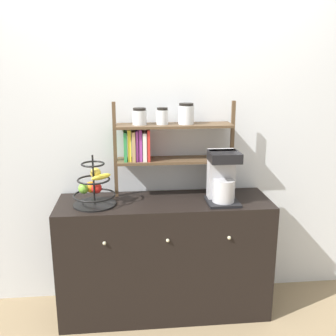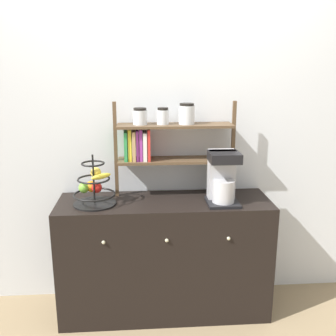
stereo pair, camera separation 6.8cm
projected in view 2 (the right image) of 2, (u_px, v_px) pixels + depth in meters
The scene contains 6 objects.
ground_plane at pixel (167, 328), 2.66m from camera, with size 12.00×12.00×0.00m, color #847051.
wall_back at pixel (162, 126), 2.81m from camera, with size 7.00×0.05×2.60m, color silver.
sideboard at pixel (164, 257), 2.77m from camera, with size 1.45×0.47×0.83m.
coffee_maker at pixel (223, 177), 2.59m from camera, with size 0.21×0.23×0.35m.
fruit_stand at pixel (94, 187), 2.58m from camera, with size 0.28×0.28×0.34m.
shelf_hutch at pixel (161, 138), 2.69m from camera, with size 0.84×0.20×0.66m.
Camera 2 is at (-0.16, -2.29, 1.73)m, focal length 42.00 mm.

